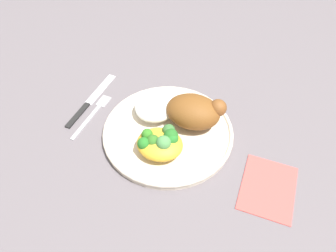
# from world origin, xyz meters

# --- Properties ---
(ground_plane) EXTENTS (2.00, 2.00, 0.00)m
(ground_plane) POSITION_xyz_m (0.00, 0.00, 0.00)
(ground_plane) COLOR #5D565B
(plate) EXTENTS (0.27, 0.27, 0.02)m
(plate) POSITION_xyz_m (0.00, 0.00, 0.01)
(plate) COLOR beige
(plate) RESTS_ON ground_plane
(roasted_chicken) EXTENTS (0.12, 0.08, 0.06)m
(roasted_chicken) POSITION_xyz_m (0.05, 0.04, 0.05)
(roasted_chicken) COLOR brown
(roasted_chicken) RESTS_ON plate
(rice_pile) EXTENTS (0.09, 0.09, 0.04)m
(rice_pile) POSITION_xyz_m (-0.04, 0.04, 0.04)
(rice_pile) COLOR white
(rice_pile) RESTS_ON plate
(mac_cheese_with_broccoli) EXTENTS (0.09, 0.08, 0.05)m
(mac_cheese_with_broccoli) POSITION_xyz_m (-0.00, -0.05, 0.04)
(mac_cheese_with_broccoli) COLOR gold
(mac_cheese_with_broccoli) RESTS_ON plate
(fork) EXTENTS (0.03, 0.14, 0.01)m
(fork) POSITION_xyz_m (-0.18, 0.01, 0.00)
(fork) COLOR #B2B2B7
(fork) RESTS_ON ground_plane
(knife) EXTENTS (0.04, 0.19, 0.01)m
(knife) POSITION_xyz_m (-0.20, 0.03, 0.00)
(knife) COLOR black
(knife) RESTS_ON ground_plane
(napkin) EXTENTS (0.10, 0.13, 0.00)m
(napkin) POSITION_xyz_m (0.21, -0.07, 0.00)
(napkin) COLOR #DB4C47
(napkin) RESTS_ON ground_plane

